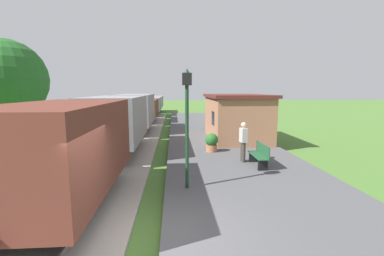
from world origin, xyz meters
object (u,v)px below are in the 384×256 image
at_px(station_hut, 236,116).
at_px(lamp_post_near, 187,107).
at_px(bench_near_hut, 260,155).
at_px(freight_train, 139,111).
at_px(tree_trackside_far, 5,80).
at_px(potted_planter, 212,142).
at_px(person_waiting, 243,140).
at_px(bench_down_platform, 218,123).

xyz_separation_m(station_hut, lamp_post_near, (-3.50, -8.30, 1.15)).
distance_m(station_hut, bench_near_hut, 6.20).
xyz_separation_m(freight_train, tree_trackside_far, (-6.64, -6.29, 2.34)).
relative_size(potted_planter, lamp_post_near, 0.25).
xyz_separation_m(person_waiting, potted_planter, (-1.07, 1.97, -0.46)).
relative_size(bench_near_hut, person_waiting, 0.88).
relative_size(freight_train, bench_near_hut, 26.13).
bearing_deg(bench_down_platform, potted_planter, -101.79).
bearing_deg(tree_trackside_far, lamp_post_near, -38.62).
bearing_deg(person_waiting, bench_down_platform, -100.84).
bearing_deg(potted_planter, bench_near_hut, -59.35).
height_order(bench_near_hut, potted_planter, potted_planter).
height_order(bench_near_hut, lamp_post_near, lamp_post_near).
height_order(freight_train, lamp_post_near, lamp_post_near).
bearing_deg(station_hut, bench_near_hut, -94.17).
bearing_deg(lamp_post_near, person_waiting, 48.48).
bearing_deg(bench_near_hut, person_waiting, 126.24).
relative_size(bench_near_hut, bench_down_platform, 1.00).
bearing_deg(freight_train, bench_near_hut, -62.20).
bearing_deg(station_hut, freight_train, 138.88).
xyz_separation_m(bench_down_platform, lamp_post_near, (-3.05, -12.38, 2.08)).
distance_m(lamp_post_near, tree_trackside_far, 12.77).
bearing_deg(bench_down_platform, freight_train, 163.78).
height_order(freight_train, bench_near_hut, freight_train).
bearing_deg(person_waiting, bench_near_hut, 118.45).
distance_m(freight_train, person_waiting, 12.78).
relative_size(person_waiting, potted_planter, 1.87).
xyz_separation_m(lamp_post_near, tree_trackside_far, (-9.94, 7.94, 1.09)).
height_order(bench_down_platform, person_waiting, person_waiting).
relative_size(bench_down_platform, person_waiting, 0.88).
distance_m(bench_down_platform, lamp_post_near, 12.92).
relative_size(lamp_post_near, tree_trackside_far, 0.60).
distance_m(freight_train, bench_down_platform, 6.67).
bearing_deg(tree_trackside_far, potted_planter, -15.21).
xyz_separation_m(bench_down_platform, tree_trackside_far, (-13.00, -4.44, 3.17)).
relative_size(station_hut, person_waiting, 3.39).
xyz_separation_m(bench_down_platform, person_waiting, (-0.51, -9.51, 0.46)).
distance_m(bench_near_hut, bench_down_platform, 10.20).
bearing_deg(potted_planter, freight_train, 116.96).
bearing_deg(lamp_post_near, freight_train, 103.06).
height_order(bench_near_hut, tree_trackside_far, tree_trackside_far).
xyz_separation_m(freight_train, bench_near_hut, (6.35, -12.05, -0.83)).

